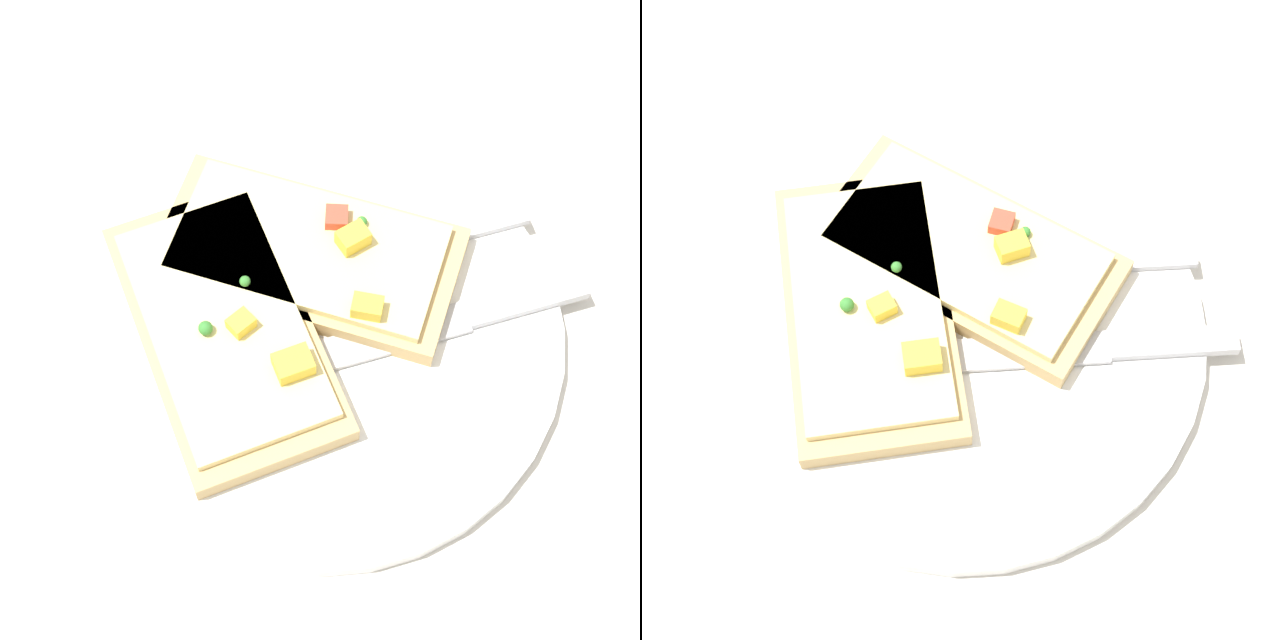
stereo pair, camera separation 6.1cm
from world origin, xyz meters
TOP-DOWN VIEW (x-y plane):
  - ground_plane at (0.00, 0.00)m, footprint 4.00×4.00m
  - plate at (0.00, 0.00)m, footprint 0.28×0.28m
  - fork at (-0.04, -0.00)m, footprint 0.15×0.17m
  - knife at (-0.03, 0.07)m, footprint 0.14×0.16m
  - pizza_slice_main at (0.03, -0.05)m, footprint 0.19×0.19m
  - pizza_slice_corner at (-0.04, -0.02)m, footprint 0.10×0.18m
  - crumb_scatter at (0.01, -0.07)m, footprint 0.03×0.03m

SIDE VIEW (x-z plane):
  - ground_plane at x=0.00m, z-range 0.00..0.00m
  - plate at x=0.00m, z-range 0.00..0.01m
  - fork at x=-0.04m, z-range 0.01..0.02m
  - knife at x=-0.03m, z-range 0.01..0.02m
  - crumb_scatter at x=0.01m, z-range 0.01..0.02m
  - pizza_slice_main at x=0.03m, z-range 0.01..0.04m
  - pizza_slice_corner at x=-0.04m, z-range 0.01..0.04m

